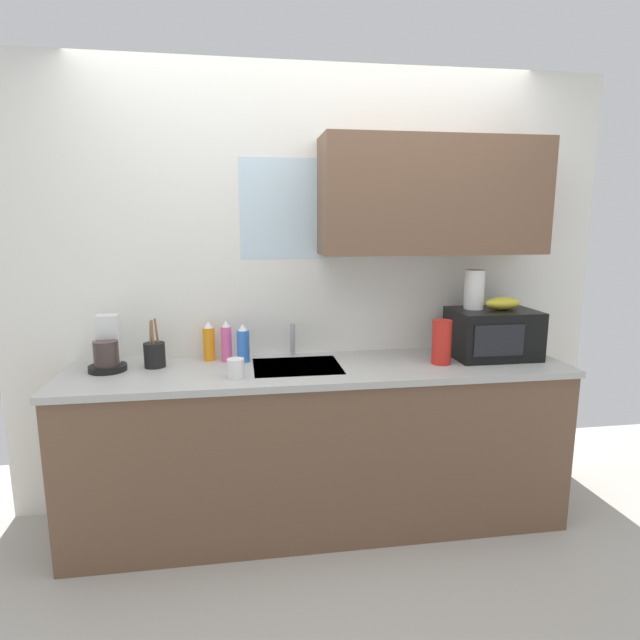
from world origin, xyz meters
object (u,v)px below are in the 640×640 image
at_px(coffee_maker, 108,350).
at_px(dish_soap_bottle_orange, 209,342).
at_px(dish_soap_bottle_blue, 243,344).
at_px(mug_white, 236,368).
at_px(cereal_canister, 442,342).
at_px(microwave, 493,333).
at_px(dish_soap_bottle_pink, 226,342).
at_px(utensil_crock, 155,354).
at_px(banana_bunch, 503,303).
at_px(paper_towel_roll, 474,290).

bearing_deg(coffee_maker, dish_soap_bottle_orange, 11.88).
relative_size(dish_soap_bottle_blue, dish_soap_bottle_orange, 0.96).
bearing_deg(mug_white, dish_soap_bottle_blue, 82.35).
bearing_deg(cereal_canister, mug_white, -175.30).
distance_m(microwave, mug_white, 1.45).
height_order(dish_soap_bottle_pink, utensil_crock, utensil_crock).
bearing_deg(banana_bunch, dish_soap_bottle_blue, 175.73).
relative_size(paper_towel_roll, cereal_canister, 0.92).
relative_size(paper_towel_roll, dish_soap_bottle_blue, 1.05).
relative_size(cereal_canister, mug_white, 2.52).
bearing_deg(utensil_crock, coffee_maker, -177.14).
xyz_separation_m(banana_bunch, cereal_canister, (-0.39, -0.10, -0.19)).
bearing_deg(microwave, dish_soap_bottle_pink, 175.00).
bearing_deg(paper_towel_roll, banana_bunch, -18.43).
relative_size(coffee_maker, dish_soap_bottle_pink, 1.23).
xyz_separation_m(dish_soap_bottle_orange, mug_white, (0.15, -0.36, -0.05)).
relative_size(coffee_maker, utensil_crock, 1.08).
relative_size(banana_bunch, dish_soap_bottle_blue, 0.96).
relative_size(dish_soap_bottle_orange, mug_white, 2.29).
bearing_deg(dish_soap_bottle_orange, utensil_crock, -161.03).
height_order(banana_bunch, paper_towel_roll, paper_towel_roll).
distance_m(cereal_canister, mug_white, 1.10).
distance_m(dish_soap_bottle_blue, dish_soap_bottle_pink, 0.09).
height_order(dish_soap_bottle_blue, dish_soap_bottle_orange, dish_soap_bottle_orange).
bearing_deg(microwave, banana_bunch, 1.77).
bearing_deg(cereal_canister, dish_soap_bottle_pink, 168.72).
height_order(dish_soap_bottle_blue, dish_soap_bottle_pink, dish_soap_bottle_pink).
bearing_deg(dish_soap_bottle_pink, mug_white, -81.07).
distance_m(mug_white, utensil_crock, 0.50).
bearing_deg(dish_soap_bottle_pink, paper_towel_roll, -3.24).
height_order(cereal_canister, mug_white, cereal_canister).
distance_m(dish_soap_bottle_blue, utensil_crock, 0.47).
distance_m(dish_soap_bottle_orange, mug_white, 0.39).
xyz_separation_m(coffee_maker, dish_soap_bottle_orange, (0.51, 0.11, -0.00)).
relative_size(paper_towel_roll, dish_soap_bottle_pink, 0.97).
xyz_separation_m(banana_bunch, coffee_maker, (-2.14, 0.06, -0.20)).
bearing_deg(paper_towel_roll, utensil_crock, 179.35).
height_order(banana_bunch, dish_soap_bottle_orange, banana_bunch).
relative_size(dish_soap_bottle_pink, cereal_canister, 0.95).
relative_size(banana_bunch, coffee_maker, 0.71).
xyz_separation_m(coffee_maker, dish_soap_bottle_blue, (0.69, 0.05, -0.01)).
bearing_deg(banana_bunch, paper_towel_roll, 161.57).
distance_m(banana_bunch, coffee_maker, 2.15).
distance_m(dish_soap_bottle_blue, cereal_canister, 1.08).
xyz_separation_m(banana_bunch, dish_soap_bottle_orange, (-1.63, 0.17, -0.20)).
height_order(coffee_maker, mug_white, coffee_maker).
height_order(coffee_maker, dish_soap_bottle_blue, coffee_maker).
bearing_deg(dish_soap_bottle_orange, paper_towel_roll, -4.44).
xyz_separation_m(dish_soap_bottle_blue, dish_soap_bottle_pink, (-0.09, 0.02, 0.01)).
height_order(dish_soap_bottle_blue, mug_white, dish_soap_bottle_blue).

